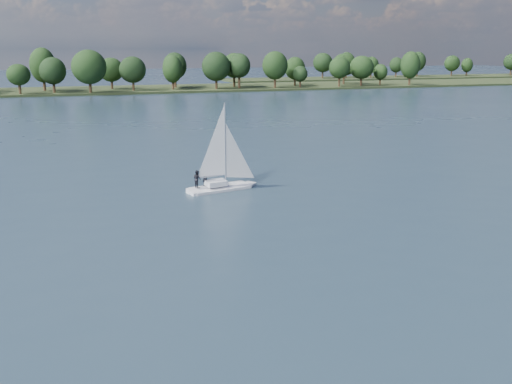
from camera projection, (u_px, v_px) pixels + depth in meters
The scene contains 5 objects.
ground at pixel (198, 130), 108.37m from camera, with size 700.00×700.00×0.00m, color #233342.
far_shore at pixel (130, 91), 211.34m from camera, with size 660.00×40.00×1.50m, color black.
far_shore_back at pixel (424, 78), 304.81m from camera, with size 220.00×30.00×1.40m, color black.
sailboat at pixel (219, 165), 61.73m from camera, with size 7.84×3.81×9.95m.
treeline at pixel (116, 69), 204.47m from camera, with size 562.42×74.38×17.19m.
Camera 1 is at (-23.83, -5.88, 15.06)m, focal length 40.00 mm.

